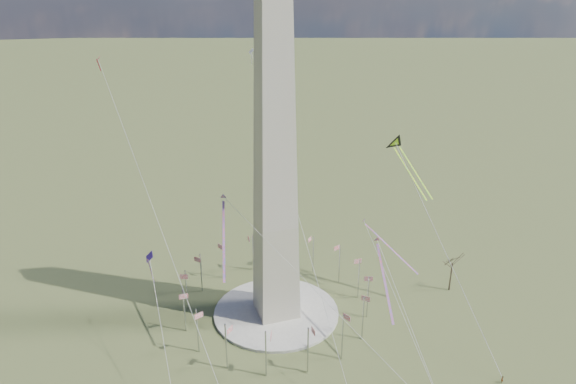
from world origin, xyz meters
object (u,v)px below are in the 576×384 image
object	(u,v)px
washington_monument	(275,155)
kite_delta_black	(398,146)
person_east	(502,379)
tree_near	(453,261)

from	to	relation	value
washington_monument	kite_delta_black	bearing A→B (deg)	13.06
washington_monument	person_east	size ratio (longest dim) A/B	53.11
tree_near	kite_delta_black	distance (m)	39.03
tree_near	person_east	size ratio (longest dim) A/B	7.67
person_east	kite_delta_black	distance (m)	68.61
tree_near	person_east	distance (m)	41.75
washington_monument	person_east	distance (m)	77.27
washington_monument	kite_delta_black	size ratio (longest dim) A/B	5.26
washington_monument	tree_near	world-z (taller)	washington_monument
washington_monument	kite_delta_black	xyz separation A→B (m)	(41.31, 9.58, -4.18)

